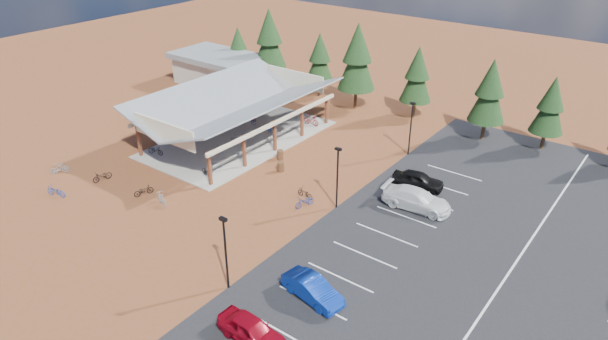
# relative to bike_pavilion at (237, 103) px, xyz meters

# --- Properties ---
(ground) EXTENTS (140.00, 140.00, 0.00)m
(ground) POSITION_rel_bike_pavilion_xyz_m (10.00, -7.00, -3.82)
(ground) COLOR brown
(ground) RESTS_ON ground
(asphalt_lot) EXTENTS (27.00, 44.00, 0.04)m
(asphalt_lot) POSITION_rel_bike_pavilion_xyz_m (28.50, -4.00, -3.80)
(asphalt_lot) COLOR black
(asphalt_lot) RESTS_ON ground
(concrete_pad) EXTENTS (10.60, 18.60, 0.10)m
(concrete_pad) POSITION_rel_bike_pavilion_xyz_m (0.00, 0.00, -3.77)
(concrete_pad) COLOR gray
(concrete_pad) RESTS_ON ground
(bike_pavilion) EXTENTS (11.65, 19.40, 4.97)m
(bike_pavilion) POSITION_rel_bike_pavilion_xyz_m (0.00, 0.00, 0.00)
(bike_pavilion) COLOR #4F2716
(bike_pavilion) RESTS_ON concrete_pad
(outbuilding) EXTENTS (11.00, 7.00, 3.90)m
(outbuilding) POSITION_rel_bike_pavilion_xyz_m (-14.00, 11.00, -1.80)
(outbuilding) COLOR #ADA593
(outbuilding) RESTS_ON ground
(lamp_post_0) EXTENTS (0.50, 0.25, 5.14)m
(lamp_post_0) POSITION_rel_bike_pavilion_xyz_m (15.00, -17.00, -0.85)
(lamp_post_0) COLOR black
(lamp_post_0) RESTS_ON ground
(lamp_post_1) EXTENTS (0.50, 0.25, 5.14)m
(lamp_post_1) POSITION_rel_bike_pavilion_xyz_m (15.00, -5.00, -0.85)
(lamp_post_1) COLOR black
(lamp_post_1) RESTS_ON ground
(lamp_post_2) EXTENTS (0.50, 0.25, 5.14)m
(lamp_post_2) POSITION_rel_bike_pavilion_xyz_m (15.00, 7.00, -0.85)
(lamp_post_2) COLOR black
(lamp_post_2) RESTS_ON ground
(trash_bin_0) EXTENTS (0.60, 0.60, 0.90)m
(trash_bin_0) POSITION_rel_bike_pavilion_xyz_m (7.65, -2.87, -3.37)
(trash_bin_0) COLOR #4E311C
(trash_bin_0) RESTS_ON ground
(trash_bin_1) EXTENTS (0.60, 0.60, 0.90)m
(trash_bin_1) POSITION_rel_bike_pavilion_xyz_m (6.10, -1.05, -3.37)
(trash_bin_1) COLOR #4E311C
(trash_bin_1) RESTS_ON ground
(pine_0) EXTENTS (2.88, 2.88, 6.71)m
(pine_0) POSITION_rel_bike_pavilion_xyz_m (-13.49, 14.47, 0.27)
(pine_0) COLOR #382314
(pine_0) RESTS_ON ground
(pine_1) EXTENTS (4.10, 4.10, 9.54)m
(pine_1) POSITION_rel_bike_pavilion_xyz_m (-8.41, 14.72, 2.01)
(pine_1) COLOR #382314
(pine_1) RESTS_ON ground
(pine_2) EXTENTS (3.26, 3.26, 7.60)m
(pine_2) POSITION_rel_bike_pavilion_xyz_m (-1.12, 15.16, 0.82)
(pine_2) COLOR #382314
(pine_2) RESTS_ON ground
(pine_3) EXTENTS (4.15, 4.15, 9.66)m
(pine_3) POSITION_rel_bike_pavilion_xyz_m (4.57, 14.19, 2.08)
(pine_3) COLOR #382314
(pine_3) RESTS_ON ground
(pine_4) EXTENTS (3.36, 3.36, 7.83)m
(pine_4) POSITION_rel_bike_pavilion_xyz_m (11.06, 15.76, 0.96)
(pine_4) COLOR #382314
(pine_4) RESTS_ON ground
(pine_5) EXTENTS (3.50, 3.50, 8.16)m
(pine_5) POSITION_rel_bike_pavilion_xyz_m (19.23, 14.62, 1.16)
(pine_5) COLOR #382314
(pine_5) RESTS_ON ground
(pine_6) EXTENTS (3.08, 3.08, 7.18)m
(pine_6) POSITION_rel_bike_pavilion_xyz_m (24.60, 15.87, 0.56)
(pine_6) COLOR #382314
(pine_6) RESTS_ON ground
(bike_0) EXTENTS (1.69, 0.93, 0.84)m
(bike_0) POSITION_rel_bike_pavilion_xyz_m (-3.66, -7.44, -3.30)
(bike_0) COLOR black
(bike_0) RESTS_ON concrete_pad
(bike_1) EXTENTS (1.67, 0.57, 0.99)m
(bike_1) POSITION_rel_bike_pavilion_xyz_m (-2.88, -0.50, -3.23)
(bike_1) COLOR gray
(bike_1) RESTS_ON concrete_pad
(bike_2) EXTENTS (1.81, 0.80, 0.92)m
(bike_2) POSITION_rel_bike_pavilion_xyz_m (-1.71, 3.28, -3.26)
(bike_2) COLOR navy
(bike_2) RESTS_ON concrete_pad
(bike_3) EXTENTS (1.71, 0.69, 1.00)m
(bike_3) POSITION_rel_bike_pavilion_xyz_m (-2.19, 4.12, -3.23)
(bike_3) COLOR maroon
(bike_3) RESTS_ON concrete_pad
(bike_4) EXTENTS (1.66, 0.99, 0.82)m
(bike_4) POSITION_rel_bike_pavilion_xyz_m (3.24, -7.57, -3.31)
(bike_4) COLOR black
(bike_4) RESTS_ON concrete_pad
(bike_5) EXTENTS (1.71, 0.59, 1.01)m
(bike_5) POSITION_rel_bike_pavilion_xyz_m (0.81, -1.11, -3.22)
(bike_5) COLOR gray
(bike_5) RESTS_ON concrete_pad
(bike_6) EXTENTS (1.78, 1.07, 0.89)m
(bike_6) POSITION_rel_bike_pavilion_xyz_m (1.95, 2.73, -3.28)
(bike_6) COLOR #264899
(bike_6) RESTS_ON concrete_pad
(bike_7) EXTENTS (1.83, 0.54, 1.09)m
(bike_7) POSITION_rel_bike_pavilion_xyz_m (3.67, 7.02, -3.18)
(bike_7) COLOR maroon
(bike_7) RESTS_ON concrete_pad
(bike_8) EXTENTS (0.83, 1.74, 0.88)m
(bike_8) POSITION_rel_bike_pavilion_xyz_m (-3.35, -13.39, -3.38)
(bike_8) COLOR black
(bike_8) RESTS_ON ground
(bike_9) EXTENTS (1.07, 1.57, 0.93)m
(bike_9) POSITION_rel_bike_pavilion_xyz_m (-7.50, -14.83, -3.36)
(bike_9) COLOR gray
(bike_9) RESTS_ON ground
(bike_10) EXTENTS (1.89, 1.11, 0.94)m
(bike_10) POSITION_rel_bike_pavilion_xyz_m (-4.03, -17.23, -3.35)
(bike_10) COLOR #123B99
(bike_10) RESTS_ON ground
(bike_12) EXTENTS (1.05, 1.73, 0.86)m
(bike_12) POSITION_rel_bike_pavilion_xyz_m (1.45, -12.83, -3.39)
(bike_12) COLOR black
(bike_12) RESTS_ON ground
(bike_13) EXTENTS (1.79, 1.03, 1.04)m
(bike_13) POSITION_rel_bike_pavilion_xyz_m (3.78, -12.90, -3.31)
(bike_13) COLOR #909498
(bike_13) RESTS_ON ground
(bike_14) EXTENTS (1.10, 1.83, 0.91)m
(bike_14) POSITION_rel_bike_pavilion_xyz_m (12.95, -6.40, -3.37)
(bike_14) COLOR navy
(bike_14) RESTS_ON ground
(bike_16) EXTENTS (1.63, 0.72, 0.83)m
(bike_16) POSITION_rel_bike_pavilion_xyz_m (12.15, -5.28, -3.41)
(bike_16) COLOR black
(bike_16) RESTS_ON ground
(car_0) EXTENTS (4.24, 1.80, 1.43)m
(car_0) POSITION_rel_bike_pavilion_xyz_m (19.15, -19.43, -3.07)
(car_0) COLOR maroon
(car_0) RESTS_ON asphalt_lot
(car_1) EXTENTS (4.41, 2.14, 1.39)m
(car_1) POSITION_rel_bike_pavilion_xyz_m (19.79, -14.67, -3.09)
(car_1) COLOR navy
(car_1) RESTS_ON asphalt_lot
(car_3) EXTENTS (5.56, 2.65, 1.56)m
(car_3) POSITION_rel_bike_pavilion_xyz_m (20.00, -1.38, -3.00)
(car_3) COLOR silver
(car_3) RESTS_ON asphalt_lot
(car_4) EXTENTS (4.49, 2.54, 1.44)m
(car_4) POSITION_rel_bike_pavilion_xyz_m (18.62, 1.64, -3.06)
(car_4) COLOR black
(car_4) RESTS_ON asphalt_lot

